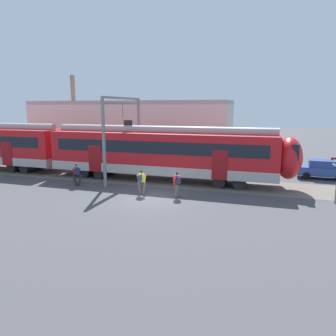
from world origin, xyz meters
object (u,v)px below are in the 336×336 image
Objects in this scene: pedestrian_red at (177,182)px; parked_car_blue at (323,169)px; pedestrian_navy at (77,173)px; pedestrian_yellow at (141,180)px; commuter_train at (67,148)px.

parked_car_blue is at bearing 42.94° from pedestrian_red.
pedestrian_navy is 0.41× the size of parked_car_blue.
pedestrian_navy and pedestrian_yellow have the same top height.
commuter_train is 21.45m from parked_car_blue.
parked_car_blue is (9.70, 9.03, -0.21)m from pedestrian_red.
commuter_train is at bearing -167.43° from parked_car_blue.
pedestrian_navy is 19.48m from parked_car_blue.
pedestrian_navy is 1.00× the size of pedestrian_red.
pedestrian_navy is at bearing -154.61° from parked_car_blue.
pedestrian_yellow is at bearing -143.06° from parked_car_blue.
pedestrian_navy is 7.92m from pedestrian_red.
pedestrian_red is at bearing -21.32° from commuter_train.
commuter_train is 5.11m from pedestrian_navy.
pedestrian_navy is 1.00× the size of pedestrian_yellow.
pedestrian_yellow is 0.41× the size of parked_car_blue.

